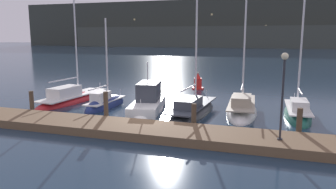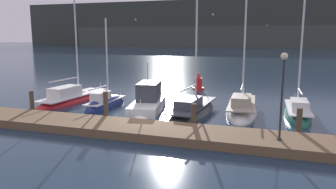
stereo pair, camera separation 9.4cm
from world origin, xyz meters
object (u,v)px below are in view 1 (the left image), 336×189
at_px(motorboat_berth_3, 148,104).
at_px(sailboat_berth_4, 192,112).
at_px(dock_lamppost, 283,82).
at_px(sailboat_berth_6, 297,115).
at_px(sailboat_berth_2, 105,106).
at_px(sailboat_berth_1, 73,99).
at_px(sailboat_berth_5, 242,111).
at_px(channel_buoy, 198,83).

bearing_deg(motorboat_berth_3, sailboat_berth_4, -7.30).
bearing_deg(dock_lamppost, sailboat_berth_6, 80.16).
bearing_deg(sailboat_berth_2, sailboat_berth_1, 162.42).
xyz_separation_m(sailboat_berth_2, sailboat_berth_5, (9.73, 1.15, 0.04)).
height_order(motorboat_berth_3, channel_buoy, motorboat_berth_3).
height_order(sailboat_berth_6, channel_buoy, sailboat_berth_6).
distance_m(sailboat_berth_4, channel_buoy, 10.49).
relative_size(sailboat_berth_1, sailboat_berth_4, 1.00).
bearing_deg(channel_buoy, sailboat_berth_1, -132.48).
height_order(sailboat_berth_2, sailboat_berth_4, sailboat_berth_4).
distance_m(sailboat_berth_1, motorboat_berth_3, 6.89).
bearing_deg(sailboat_berth_5, channel_buoy, 119.56).
xyz_separation_m(sailboat_berth_4, channel_buoy, (-1.97, 10.30, 0.47)).
bearing_deg(sailboat_berth_5, sailboat_berth_2, -173.26).
relative_size(sailboat_berth_1, motorboat_berth_3, 1.89).
xyz_separation_m(sailboat_berth_5, sailboat_berth_6, (3.53, -0.04, -0.02)).
bearing_deg(sailboat_berth_6, sailboat_berth_1, 179.98).
bearing_deg(sailboat_berth_4, sailboat_berth_1, 172.49).
bearing_deg(sailboat_berth_6, motorboat_berth_3, -174.80).
bearing_deg(channel_buoy, motorboat_berth_3, -97.93).
xyz_separation_m(motorboat_berth_3, sailboat_berth_6, (9.97, 0.91, -0.24)).
height_order(sailboat_berth_1, sailboat_berth_2, sailboat_berth_1).
height_order(sailboat_berth_5, sailboat_berth_6, sailboat_berth_5).
bearing_deg(motorboat_berth_3, sailboat_berth_6, 5.20).
distance_m(motorboat_berth_3, sailboat_berth_6, 10.01).
height_order(motorboat_berth_3, sailboat_berth_6, sailboat_berth_6).
xyz_separation_m(motorboat_berth_3, dock_lamppost, (8.79, -5.85, 2.76)).
bearing_deg(sailboat_berth_4, dock_lamppost, -44.87).
xyz_separation_m(sailboat_berth_5, channel_buoy, (-5.06, 8.92, 0.48)).
bearing_deg(sailboat_berth_2, sailboat_berth_5, 6.74).
bearing_deg(motorboat_berth_3, sailboat_berth_2, -176.43).
xyz_separation_m(sailboat_berth_6, dock_lamppost, (-1.17, -6.76, 3.00)).
relative_size(sailboat_berth_1, sailboat_berth_2, 1.62).
bearing_deg(sailboat_berth_5, sailboat_berth_6, -0.60).
height_order(sailboat_berth_4, dock_lamppost, sailboat_berth_4).
xyz_separation_m(sailboat_berth_2, sailboat_berth_4, (6.64, -0.22, 0.05)).
distance_m(sailboat_berth_2, motorboat_berth_3, 3.31).
distance_m(sailboat_berth_5, sailboat_berth_6, 3.53).
relative_size(sailboat_berth_2, dock_lamppost, 1.81).
distance_m(sailboat_berth_4, sailboat_berth_5, 3.38).
height_order(sailboat_berth_1, motorboat_berth_3, sailboat_berth_1).
relative_size(motorboat_berth_3, channel_buoy, 3.61).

